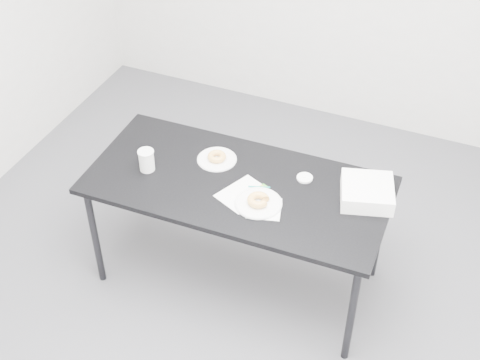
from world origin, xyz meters
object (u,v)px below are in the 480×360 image
at_px(donut_near, 258,200).
at_px(plate_far, 217,159).
at_px(pen, 259,187).
at_px(plate_near, 258,203).
at_px(scorecard, 243,194).
at_px(coffee_cup, 147,160).
at_px(table, 238,191).
at_px(bakery_box, 367,192).
at_px(donut_far, 217,157).

xyz_separation_m(donut_near, plate_far, (-0.35, 0.26, -0.03)).
relative_size(pen, plate_near, 0.47).
xyz_separation_m(scorecard, coffee_cup, (-0.57, -0.01, 0.06)).
bearing_deg(scorecard, table, 156.22).
distance_m(donut_near, bakery_box, 0.57).
xyz_separation_m(coffee_cup, bakery_box, (1.18, 0.23, -0.02)).
height_order(table, coffee_cup, coffee_cup).
bearing_deg(bakery_box, plate_near, -169.10).
bearing_deg(plate_far, table, -37.16).
distance_m(plate_near, bakery_box, 0.57).
relative_size(scorecard, pen, 2.15).
bearing_deg(scorecard, bakery_box, 43.93).
xyz_separation_m(donut_near, coffee_cup, (-0.68, 0.03, 0.03)).
height_order(scorecard, plate_near, plate_near).
distance_m(plate_near, coffee_cup, 0.68).
distance_m(plate_near, donut_near, 0.02).
xyz_separation_m(table, coffee_cup, (-0.51, -0.08, 0.12)).
bearing_deg(plate_far, plate_near, -35.89).
bearing_deg(coffee_cup, plate_far, 35.17).
bearing_deg(plate_near, pen, 109.38).
height_order(donut_near, plate_far, donut_near).
relative_size(scorecard, coffee_cup, 2.02).
xyz_separation_m(pen, donut_near, (0.04, -0.12, 0.02)).
bearing_deg(table, donut_far, 141.71).
xyz_separation_m(pen, coffee_cup, (-0.63, -0.09, 0.06)).
bearing_deg(bakery_box, plate_far, 164.03).
distance_m(scorecard, donut_near, 0.11).
height_order(plate_far, coffee_cup, coffee_cup).
xyz_separation_m(plate_near, bakery_box, (0.51, 0.26, 0.04)).
bearing_deg(table, scorecard, -49.01).
relative_size(plate_far, coffee_cup, 1.77).
height_order(scorecard, donut_far, donut_far).
relative_size(table, donut_far, 15.75).
relative_size(pen, plate_far, 0.53).
xyz_separation_m(scorecard, pen, (0.06, 0.08, 0.01)).
xyz_separation_m(plate_far, donut_far, (0.00, 0.00, 0.02)).
xyz_separation_m(plate_far, coffee_cup, (-0.32, -0.23, 0.06)).
height_order(coffee_cup, bakery_box, coffee_cup).
height_order(plate_near, donut_far, donut_far).
bearing_deg(scorecard, plate_near, 1.33).
xyz_separation_m(table, scorecard, (0.06, -0.07, 0.06)).
distance_m(plate_near, plate_far, 0.44).
xyz_separation_m(scorecard, donut_far, (-0.25, 0.21, 0.02)).
bearing_deg(plate_near, donut_near, -90.00).
distance_m(table, donut_near, 0.22).
distance_m(pen, plate_far, 0.34).
xyz_separation_m(plate_near, coffee_cup, (-0.68, 0.03, 0.06)).
relative_size(scorecard, donut_far, 2.43).
distance_m(plate_near, donut_far, 0.44).
bearing_deg(pen, plate_near, -89.52).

